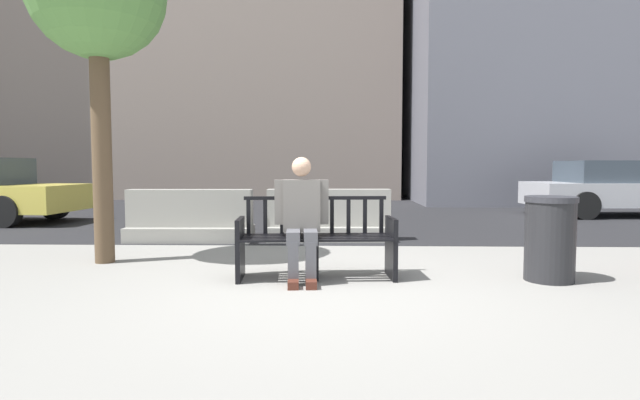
# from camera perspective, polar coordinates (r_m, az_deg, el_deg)

# --- Properties ---
(ground_plane) EXTENTS (200.00, 200.00, 0.00)m
(ground_plane) POSITION_cam_1_polar(r_m,az_deg,el_deg) (5.00, -0.22, -10.20)
(ground_plane) COLOR gray
(street_asphalt) EXTENTS (120.00, 12.00, 0.01)m
(street_asphalt) POSITION_cam_1_polar(r_m,az_deg,el_deg) (13.60, 0.93, -1.20)
(street_asphalt) COLOR black
(street_asphalt) RESTS_ON ground
(street_bench) EXTENTS (1.72, 0.65, 0.88)m
(street_bench) POSITION_cam_1_polar(r_m,az_deg,el_deg) (5.44, -0.45, -4.79)
(street_bench) COLOR black
(street_bench) RESTS_ON ground
(seated_person) EXTENTS (0.59, 0.74, 1.31)m
(seated_person) POSITION_cam_1_polar(r_m,az_deg,el_deg) (5.34, -2.11, -1.78)
(seated_person) COLOR #66605B
(seated_person) RESTS_ON ground
(jersey_barrier_centre) EXTENTS (2.02, 0.74, 0.84)m
(jersey_barrier_centre) POSITION_cam_1_polar(r_m,az_deg,el_deg) (8.17, 1.00, -2.25)
(jersey_barrier_centre) COLOR gray
(jersey_barrier_centre) RESTS_ON ground
(jersey_barrier_left) EXTENTS (2.01, 0.72, 0.84)m
(jersey_barrier_left) POSITION_cam_1_polar(r_m,az_deg,el_deg) (8.34, -14.59, -2.26)
(jersey_barrier_left) COLOR gray
(jersey_barrier_left) RESTS_ON ground
(car_sedan_mid) EXTENTS (4.48, 1.97, 1.34)m
(car_sedan_mid) POSITION_cam_1_polar(r_m,az_deg,el_deg) (14.12, 31.22, 1.20)
(car_sedan_mid) COLOR #B7B7BC
(car_sedan_mid) RESTS_ON ground
(trash_bin) EXTENTS (0.53, 0.53, 0.90)m
(trash_bin) POSITION_cam_1_polar(r_m,az_deg,el_deg) (5.83, 24.79, -4.01)
(trash_bin) COLOR #232326
(trash_bin) RESTS_ON ground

